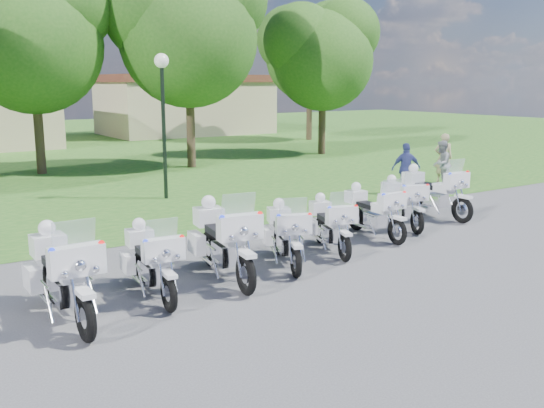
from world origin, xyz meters
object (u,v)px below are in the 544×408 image
motorcycle_4 (330,224)px  motorcycle_2 (223,239)px  motorcycle_0 (63,273)px  bystander_a (443,158)px  motorcycle_3 (286,234)px  bystander_b (441,164)px  lamp_post (162,91)px  bystander_c (406,169)px  motorcycle_1 (151,260)px  motorcycle_6 (402,202)px  motorcycle_5 (373,211)px  motorcycle_7 (433,191)px

motorcycle_4 → motorcycle_2: bearing=25.6°
motorcycle_0 → bystander_a: bystander_a is taller
motorcycle_3 → bystander_a: bystander_a is taller
motorcycle_4 → bystander_b: bystander_b is taller
motorcycle_3 → lamp_post: (0.83, 7.78, 2.70)m
bystander_a → bystander_b: (-0.85, -0.65, -0.08)m
motorcycle_0 → bystander_c: bearing=-159.3°
motorcycle_1 → motorcycle_6: 7.34m
motorcycle_5 → bystander_a: bearing=-144.1°
motorcycle_1 → lamp_post: (3.76, 8.01, 2.71)m
motorcycle_2 → bystander_a: bearing=-148.0°
motorcycle_3 → motorcycle_6: same height
motorcycle_6 → bystander_a: 7.41m
motorcycle_5 → motorcycle_7: (2.88, 0.75, 0.08)m
motorcycle_2 → motorcycle_4: 2.82m
motorcycle_0 → motorcycle_6: motorcycle_0 is taller
motorcycle_7 → bystander_c: 3.31m
motorcycle_2 → motorcycle_7: 7.46m
motorcycle_5 → lamp_post: size_ratio=0.49×
bystander_b → bystander_c: bystander_c is taller
bystander_b → bystander_a: bearing=-169.8°
motorcycle_0 → motorcycle_7: motorcycle_0 is taller
motorcycle_0 → motorcycle_3: bearing=-174.3°
motorcycle_1 → motorcycle_4: size_ratio=1.08×
motorcycle_4 → motorcycle_7: (4.51, 1.18, 0.10)m
motorcycle_7 → bystander_c: (1.80, 2.77, 0.14)m
motorcycle_3 → bystander_a: size_ratio=1.17×
motorcycle_3 → bystander_b: (9.63, 4.49, 0.19)m
lamp_post → bystander_a: bearing=-15.3°
bystander_a → bystander_c: bystander_a is taller
motorcycle_7 → bystander_a: bearing=-140.3°
motorcycle_1 → bystander_a: 14.45m
motorcycle_6 → motorcycle_7: 1.61m
motorcycle_5 → motorcycle_6: (1.32, 0.37, 0.01)m
motorcycle_3 → lamp_post: lamp_post is taller
motorcycle_5 → bystander_a: size_ratio=1.22×
motorcycle_3 → motorcycle_6: 4.42m
motorcycle_0 → motorcycle_3: size_ratio=1.22×
motorcycle_4 → motorcycle_6: 3.05m
motorcycle_2 → motorcycle_7: (7.30, 1.52, -0.04)m
motorcycle_7 → motorcycle_2: bearing=12.9°
motorcycle_1 → motorcycle_3: 2.94m
motorcycle_3 → bystander_b: size_ratio=1.28×
motorcycle_6 → motorcycle_7: motorcycle_7 is taller
motorcycle_4 → bystander_b: bearing=-134.4°
motorcycle_2 → lamp_post: bearing=-97.8°
motorcycle_1 → lamp_post: bearing=-109.6°
motorcycle_0 → motorcycle_7: 10.50m
motorcycle_0 → motorcycle_7: bearing=-169.9°
motorcycle_6 → motorcycle_7: bearing=-145.0°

